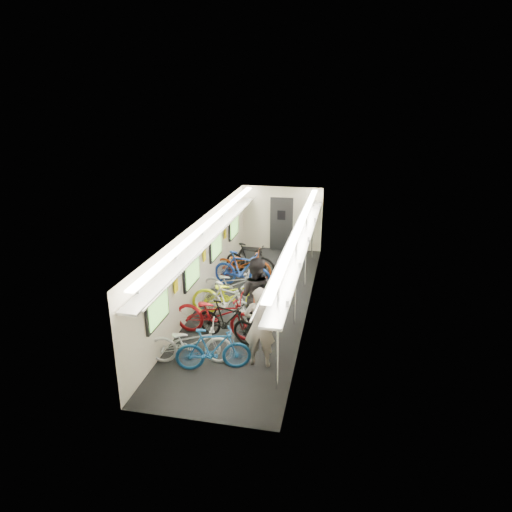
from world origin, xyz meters
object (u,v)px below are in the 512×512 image
at_px(passenger_near, 260,327).
at_px(backpack, 260,303).
at_px(passenger_mid, 255,295).
at_px(bicycle_0, 191,343).
at_px(bicycle_1, 213,349).

relative_size(passenger_near, backpack, 4.79).
bearing_deg(passenger_near, passenger_mid, -78.96).
distance_m(bicycle_0, backpack, 1.74).
distance_m(bicycle_1, backpack, 1.40).
bearing_deg(bicycle_1, passenger_near, -83.62).
relative_size(bicycle_1, passenger_near, 0.88).
bearing_deg(passenger_near, bicycle_1, 18.12).
relative_size(bicycle_0, backpack, 4.86).
distance_m(bicycle_1, passenger_near, 1.09).
relative_size(passenger_near, passenger_mid, 0.95).
distance_m(bicycle_0, passenger_near, 1.56).
bearing_deg(backpack, bicycle_0, -142.03).
xyz_separation_m(bicycle_1, backpack, (0.87, 0.76, 0.80)).
xyz_separation_m(bicycle_0, passenger_near, (1.48, 0.22, 0.43)).
xyz_separation_m(bicycle_1, passenger_near, (0.93, 0.38, 0.43)).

